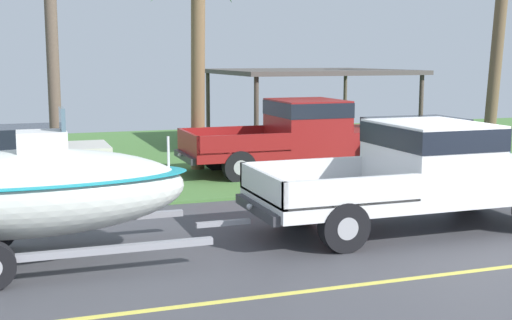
% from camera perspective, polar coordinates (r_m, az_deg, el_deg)
% --- Properties ---
extents(ground, '(36.00, 22.00, 0.11)m').
position_cam_1_polar(ground, '(19.89, 3.89, -0.24)').
color(ground, '#424247').
extents(pickup_truck_towing, '(5.88, 2.16, 1.89)m').
position_cam_1_polar(pickup_truck_towing, '(12.56, 14.17, -0.76)').
color(pickup_truck_towing, silver).
rests_on(pickup_truck_towing, ground).
extents(boat_on_trailer, '(6.05, 2.25, 2.31)m').
position_cam_1_polar(boat_on_trailer, '(10.51, -18.63, -2.57)').
color(boat_on_trailer, gray).
rests_on(boat_on_trailer, ground).
extents(parked_pickup_background, '(5.92, 2.11, 1.93)m').
position_cam_1_polar(parked_pickup_background, '(18.06, 4.15, 2.31)').
color(parked_pickup_background, maroon).
rests_on(parked_pickup_background, ground).
extents(parked_sedan_near, '(4.43, 1.94, 1.38)m').
position_cam_1_polar(parked_sedan_near, '(19.36, 13.50, 1.34)').
color(parked_sedan_near, '#234C89').
rests_on(parked_sedan_near, ground).
extents(parked_sedan_far, '(4.61, 1.83, 1.38)m').
position_cam_1_polar(parked_sedan_far, '(17.48, -19.92, 0.30)').
color(parked_sedan_far, beige).
rests_on(parked_sedan_far, ground).
extents(carport_awning, '(6.05, 5.84, 2.61)m').
position_cam_1_polar(carport_awning, '(23.38, 4.32, 7.24)').
color(carport_awning, '#4C4238').
rests_on(carport_awning, ground).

